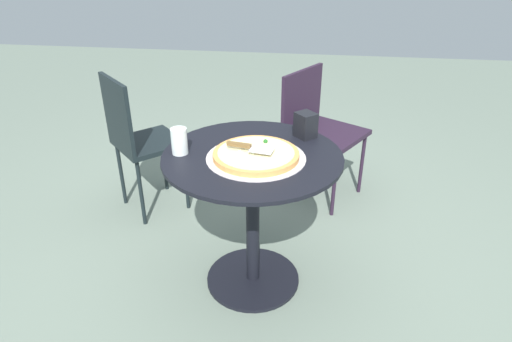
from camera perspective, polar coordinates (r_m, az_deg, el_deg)
ground_plane at (r=2.38m, az=-0.39°, el=-13.71°), size 10.00×10.00×0.00m
patio_table at (r=2.08m, az=-0.43°, el=-3.24°), size 0.81×0.81×0.72m
pizza_on_tray at (r=1.94m, az=-0.01°, el=2.06°), size 0.44×0.44×0.05m
pizza_server at (r=1.92m, az=-0.80°, el=3.11°), size 0.22×0.10×0.02m
drinking_cup at (r=1.99m, az=-9.81°, el=3.81°), size 0.07×0.07×0.12m
napkin_dispenser at (r=2.14m, az=6.39°, el=5.88°), size 0.12×0.12×0.12m
patio_chair_near at (r=2.77m, az=-15.03°, el=4.43°), size 0.52×0.52×0.89m
patio_chair_far at (r=2.93m, az=7.86°, el=6.03°), size 0.59×0.59×0.84m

